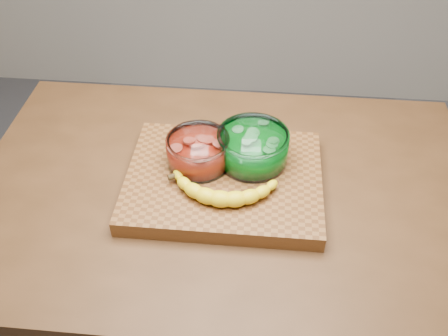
{
  "coord_description": "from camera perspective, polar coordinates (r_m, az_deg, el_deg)",
  "views": [
    {
      "loc": [
        0.08,
        -0.83,
        1.73
      ],
      "look_at": [
        0.0,
        0.0,
        0.96
      ],
      "focal_mm": 40.0,
      "sensor_mm": 36.0,
      "label": 1
    }
  ],
  "objects": [
    {
      "name": "counter",
      "position": [
        1.53,
        -0.0,
        -14.16
      ],
      "size": [
        1.2,
        0.8,
        0.9
      ],
      "primitive_type": "cube",
      "color": "#4D2E17",
      "rests_on": "ground"
    },
    {
      "name": "banana",
      "position": [
        1.09,
        -0.08,
        -2.34
      ],
      "size": [
        0.27,
        0.13,
        0.04
      ],
      "primitive_type": null,
      "color": "yellow",
      "rests_on": "cutting_board"
    },
    {
      "name": "bowl_red",
      "position": [
        1.16,
        -2.92,
        1.91
      ],
      "size": [
        0.15,
        0.15,
        0.07
      ],
      "color": "white",
      "rests_on": "cutting_board"
    },
    {
      "name": "bowl_green",
      "position": [
        1.17,
        3.3,
        2.36
      ],
      "size": [
        0.17,
        0.17,
        0.08
      ],
      "color": "white",
      "rests_on": "cutting_board"
    },
    {
      "name": "cutting_board",
      "position": [
        1.17,
        -0.0,
        -1.44
      ],
      "size": [
        0.45,
        0.35,
        0.04
      ],
      "primitive_type": "cube",
      "color": "brown",
      "rests_on": "counter"
    }
  ]
}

